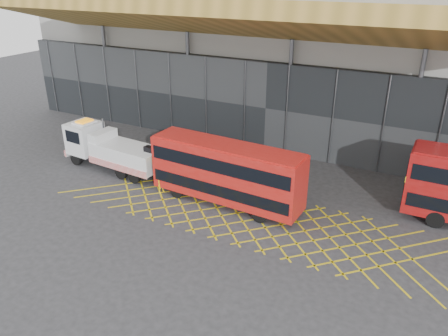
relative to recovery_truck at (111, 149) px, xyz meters
The scene contains 6 objects.
ground_plane 8.02m from the recovery_truck, 13.13° to the right, with size 120.00×120.00×0.00m, color #2B2B2E.
road_markings 13.46m from the recovery_truck, ahead, with size 27.96×7.16×0.01m.
construction_building 20.48m from the recovery_truck, 60.13° to the left, with size 55.00×23.97×18.00m.
recovery_truck is the anchor object (origin of this frame).
bus_towed 11.14m from the recovery_truck, ahead, with size 11.11×3.13×4.47m.
worker 6.37m from the recovery_truck, 15.02° to the right, with size 0.66×0.43×1.80m, color yellow.
Camera 1 is at (15.96, -23.27, 15.19)m, focal length 35.00 mm.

